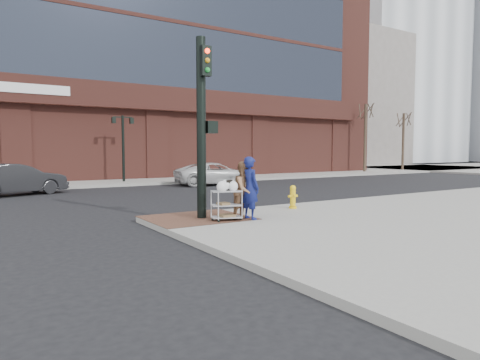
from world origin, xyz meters
TOP-DOWN VIEW (x-y plane):
  - ground at (0.00, 0.00)m, footprint 220.00×220.00m
  - sidewalk_far at (12.50, 32.00)m, footprint 65.00×36.00m
  - brick_curb_ramp at (-0.60, 0.90)m, footprint 2.80×2.40m
  - bank_building at (5.00, 31.00)m, footprint 42.00×26.00m
  - filler_block at (40.00, 38.00)m, footprint 14.00×20.00m
  - bare_tree_a at (24.00, 16.50)m, footprint 1.80×1.80m
  - bare_tree_b at (30.00, 17.00)m, footprint 1.80×1.80m
  - lamp_post at (2.00, 16.00)m, footprint 1.32×0.22m
  - traffic_signal_pole at (-0.48, 0.77)m, footprint 0.61×0.51m
  - woman_blue at (0.53, -0.10)m, footprint 0.48×0.67m
  - pedestrian_tan at (0.47, 0.09)m, footprint 0.95×0.85m
  - sedan_dark at (-4.23, 11.99)m, footprint 4.67×2.99m
  - minivan_white at (6.33, 12.28)m, footprint 5.03×2.87m
  - utility_cart at (-0.13, 0.05)m, footprint 0.90×0.69m
  - fire_hydrant at (2.94, 0.98)m, footprint 0.36×0.25m

SIDE VIEW (x-z plane):
  - ground at x=0.00m, z-range 0.00..0.00m
  - sidewalk_far at x=12.50m, z-range 0.00..0.15m
  - brick_curb_ramp at x=-0.60m, z-range 0.15..0.16m
  - fire_hydrant at x=2.94m, z-range 0.16..0.93m
  - utility_cart at x=-0.13m, z-range 0.10..1.20m
  - minivan_white at x=6.33m, z-range 0.00..1.32m
  - sedan_dark at x=-4.23m, z-range 0.00..1.45m
  - pedestrian_tan at x=0.47m, z-range 0.15..1.75m
  - woman_blue at x=0.53m, z-range 0.15..1.88m
  - lamp_post at x=2.00m, z-range 0.62..4.62m
  - traffic_signal_pole at x=-0.48m, z-range 0.33..5.33m
  - bare_tree_b at x=30.00m, z-range 2.44..9.14m
  - bare_tree_a at x=24.00m, z-range 2.67..9.87m
  - filler_block at x=40.00m, z-range 0.00..18.00m
  - bank_building at x=5.00m, z-range 0.15..28.15m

